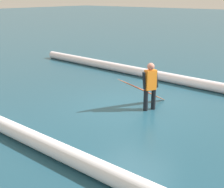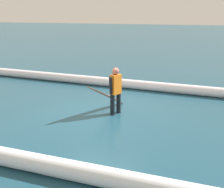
{
  "view_description": "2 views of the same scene",
  "coord_description": "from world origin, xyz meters",
  "views": [
    {
      "loc": [
        -5.45,
        7.68,
        3.4
      ],
      "look_at": [
        -0.61,
        1.82,
        0.99
      ],
      "focal_mm": 50.41,
      "sensor_mm": 36.0,
      "label": 1
    },
    {
      "loc": [
        -3.34,
        8.1,
        3.1
      ],
      "look_at": [
        -0.82,
        1.06,
        0.98
      ],
      "focal_mm": 46.49,
      "sensor_mm": 36.0,
      "label": 2
    }
  ],
  "objects": [
    {
      "name": "wave_crest_foreground",
      "position": [
        -1.48,
        -3.2,
        0.19
      ],
      "size": [
        19.45,
        1.22,
        0.38
      ],
      "primitive_type": "cylinder",
      "rotation": [
        0.0,
        1.57,
        -0.04
      ],
      "color": "white",
      "rests_on": "ground_plane"
    },
    {
      "name": "surfboard",
      "position": [
        -0.15,
        -0.26,
        0.52
      ],
      "size": [
        0.73,
        1.99,
        1.07
      ],
      "color": "#E55926",
      "rests_on": "ground_plane"
    },
    {
      "name": "ground_plane",
      "position": [
        0.0,
        0.0,
        0.0
      ],
      "size": [
        138.4,
        138.4,
        0.0
      ],
      "primitive_type": "plane",
      "color": "navy"
    },
    {
      "name": "surfer",
      "position": [
        -0.53,
        -0.09,
        0.82
      ],
      "size": [
        0.32,
        0.57,
        1.48
      ],
      "rotation": [
        0.0,
        0.0,
        4.29
      ],
      "color": "black",
      "rests_on": "ground_plane"
    }
  ]
}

